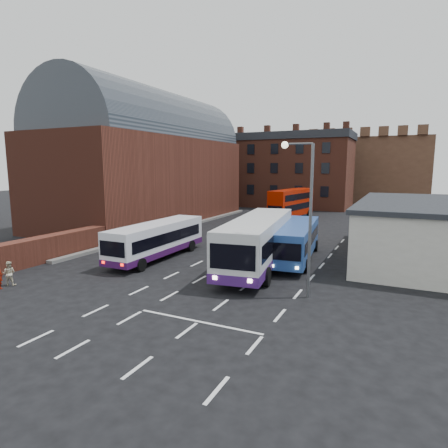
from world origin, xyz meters
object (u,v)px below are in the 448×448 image
at_px(pedestrian_beige, 9,273).
at_px(bus_white_inbound, 258,238).
at_px(bus_blue, 296,239).
at_px(street_lamp, 305,205).
at_px(bus_white_outbound, 157,238).
at_px(bus_red_double, 291,203).

bearing_deg(pedestrian_beige, bus_white_inbound, -171.96).
distance_m(bus_blue, street_lamp, 8.55).
xyz_separation_m(bus_white_outbound, pedestrian_beige, (-3.82, -8.99, -0.85)).
height_order(bus_white_inbound, pedestrian_beige, bus_white_inbound).
bearing_deg(pedestrian_beige, street_lamp, 165.85).
height_order(bus_white_outbound, pedestrian_beige, bus_white_outbound).
height_order(bus_white_outbound, bus_red_double, bus_red_double).
xyz_separation_m(bus_white_outbound, bus_red_double, (3.06, 25.31, 0.46)).
height_order(street_lamp, pedestrian_beige, street_lamp).
bearing_deg(pedestrian_beige, bus_blue, -168.73).
bearing_deg(bus_white_inbound, bus_white_outbound, -1.44).
bearing_deg(bus_white_outbound, bus_red_double, 82.39).
distance_m(bus_white_inbound, bus_blue, 3.53).
bearing_deg(street_lamp, bus_white_outbound, 162.46).
relative_size(bus_white_outbound, bus_white_inbound, 0.77).
bearing_deg(bus_white_outbound, bus_blue, 21.61).
relative_size(bus_blue, street_lamp, 1.24).
xyz_separation_m(bus_white_inbound, bus_red_double, (-4.47, 24.44, 0.04)).
bearing_deg(street_lamp, bus_red_double, 106.61).
xyz_separation_m(bus_white_outbound, street_lamp, (11.72, -3.70, 3.25)).
height_order(bus_blue, street_lamp, street_lamp).
bearing_deg(bus_red_double, bus_blue, 115.36).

